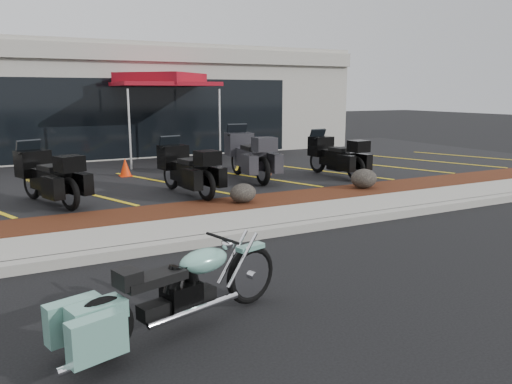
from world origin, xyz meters
TOP-DOWN VIEW (x-y plane):
  - ground at (0.00, 0.00)m, footprint 90.00×90.00m
  - curb at (0.00, 0.90)m, footprint 24.00×0.25m
  - sidewalk at (0.00, 1.60)m, footprint 24.00×1.20m
  - mulch_bed at (0.00, 2.80)m, footprint 24.00×1.20m
  - upper_lot at (0.00, 8.20)m, footprint 26.00×9.60m
  - dealership_building at (0.00, 14.47)m, footprint 18.00×8.16m
  - boulder_mid at (0.63, 2.77)m, footprint 0.55×0.46m
  - boulder_right at (3.81, 2.88)m, footprint 0.64×0.53m
  - hero_cruiser at (-1.27, -1.39)m, footprint 2.61×1.33m
  - touring_black_front at (-3.14, 5.11)m, footprint 1.55×2.30m
  - touring_black_mid at (-0.22, 4.83)m, footprint 1.16×2.24m
  - touring_grey at (2.01, 6.00)m, footprint 1.08×2.44m
  - touring_black_rear at (4.16, 5.32)m, footprint 0.99×2.16m
  - traffic_cone at (-0.75, 7.17)m, footprint 0.37×0.37m
  - popup_canopy at (1.08, 9.71)m, footprint 3.62×3.62m

SIDE VIEW (x-z plane):
  - ground at x=0.00m, z-range 0.00..0.00m
  - curb at x=0.00m, z-range 0.00..0.15m
  - sidewalk at x=0.00m, z-range 0.00..0.15m
  - upper_lot at x=0.00m, z-range 0.00..0.15m
  - mulch_bed at x=0.00m, z-range 0.00..0.16m
  - boulder_mid at x=0.63m, z-range 0.16..0.55m
  - boulder_right at x=3.81m, z-range 0.16..0.61m
  - traffic_cone at x=-0.75m, z-range 0.15..0.64m
  - hero_cruiser at x=-1.27m, z-range 0.00..0.89m
  - touring_black_rear at x=4.16m, z-range 0.15..1.37m
  - touring_black_mid at x=-0.22m, z-range 0.15..1.39m
  - touring_black_front at x=-3.14m, z-range 0.15..1.40m
  - touring_grey at x=2.01m, z-range 0.15..1.54m
  - dealership_building at x=0.00m, z-range 0.01..4.01m
  - popup_canopy at x=1.08m, z-range 1.29..4.09m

